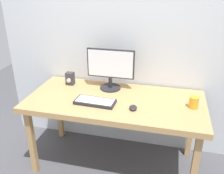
{
  "coord_description": "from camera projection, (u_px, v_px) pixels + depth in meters",
  "views": [
    {
      "loc": [
        0.46,
        -2.0,
        1.81
      ],
      "look_at": [
        -0.03,
        0.0,
        0.88
      ],
      "focal_mm": 39.32,
      "sensor_mm": 36.0,
      "label": 1
    }
  ],
  "objects": [
    {
      "name": "ground_plane",
      "position": [
        115.0,
        162.0,
        2.61
      ],
      "size": [
        6.0,
        6.0,
        0.0
      ],
      "primitive_type": "plane",
      "color": "#4C4C51"
    },
    {
      "name": "wall_back",
      "position": [
        126.0,
        11.0,
        2.38
      ],
      "size": [
        2.72,
        0.04,
        3.0
      ],
      "primitive_type": "cube",
      "color": "silver",
      "rests_on": "ground_plane"
    },
    {
      "name": "desk",
      "position": [
        115.0,
        105.0,
        2.33
      ],
      "size": [
        1.66,
        0.78,
        0.76
      ],
      "color": "tan",
      "rests_on": "ground_plane"
    },
    {
      "name": "monitor",
      "position": [
        110.0,
        68.0,
        2.43
      ],
      "size": [
        0.48,
        0.21,
        0.41
      ],
      "color": "#232328",
      "rests_on": "desk"
    },
    {
      "name": "keyboard_primary",
      "position": [
        95.0,
        102.0,
        2.22
      ],
      "size": [
        0.37,
        0.18,
        0.03
      ],
      "color": "#232328",
      "rests_on": "desk"
    },
    {
      "name": "mouse",
      "position": [
        133.0,
        108.0,
        2.12
      ],
      "size": [
        0.08,
        0.1,
        0.03
      ],
      "primitive_type": "ellipsoid",
      "rotation": [
        0.0,
        0.0,
        0.11
      ],
      "color": "#232328",
      "rests_on": "desk"
    },
    {
      "name": "audio_controller",
      "position": [
        70.0,
        79.0,
        2.59
      ],
      "size": [
        0.08,
        0.08,
        0.13
      ],
      "color": "#333338",
      "rests_on": "desk"
    },
    {
      "name": "coffee_mug",
      "position": [
        194.0,
        102.0,
        2.13
      ],
      "size": [
        0.08,
        0.08,
        0.1
      ],
      "primitive_type": "cylinder",
      "color": "orange",
      "rests_on": "desk"
    }
  ]
}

